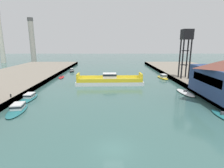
% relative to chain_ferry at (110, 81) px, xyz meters
% --- Properties ---
extents(ground_plane, '(400.00, 400.00, 0.00)m').
position_rel_chain_ferry_xyz_m(ground_plane, '(0.67, -34.48, -1.04)').
color(ground_plane, '#3D6660').
extents(chain_ferry, '(20.27, 6.50, 3.35)m').
position_rel_chain_ferry_xyz_m(chain_ferry, '(0.00, 0.00, 0.00)').
color(chain_ferry, silver).
rests_on(chain_ferry, ground).
extents(moored_boat_near_left, '(2.52, 7.59, 1.27)m').
position_rel_chain_ferry_xyz_m(moored_boat_near_left, '(-17.97, -15.04, -0.57)').
color(moored_boat_near_left, '#237075').
rests_on(moored_boat_near_left, ground).
extents(moored_boat_near_right, '(2.49, 5.86, 0.85)m').
position_rel_chain_ferry_xyz_m(moored_boat_near_right, '(-17.66, 10.57, -0.85)').
color(moored_boat_near_right, red).
rests_on(moored_boat_near_right, ground).
extents(moored_boat_mid_left, '(3.89, 8.17, 1.31)m').
position_rel_chain_ferry_xyz_m(moored_boat_mid_left, '(-16.94, -22.09, -0.55)').
color(moored_boat_mid_left, '#237075').
rests_on(moored_boat_mid_left, ground).
extents(moored_boat_mid_right, '(1.76, 5.89, 0.93)m').
position_rel_chain_ferry_xyz_m(moored_boat_mid_right, '(19.34, -25.15, -0.82)').
color(moored_boat_mid_right, '#237075').
rests_on(moored_boat_mid_right, ground).
extents(moored_boat_far_left, '(1.99, 4.98, 1.46)m').
position_rel_chain_ferry_xyz_m(moored_boat_far_left, '(-16.71, 24.26, -0.50)').
color(moored_boat_far_left, black).
rests_on(moored_boat_far_left, ground).
extents(moored_boat_far_right, '(3.39, 7.80, 1.57)m').
position_rel_chain_ferry_xyz_m(moored_boat_far_right, '(19.04, 8.97, -0.45)').
color(moored_boat_far_right, yellow).
rests_on(moored_boat_far_right, ground).
extents(moored_boat_upstream_a, '(3.16, 7.90, 1.07)m').
position_rel_chain_ferry_xyz_m(moored_boat_upstream_a, '(18.85, -10.96, -0.75)').
color(moored_boat_upstream_a, white).
rests_on(moored_boat_upstream_a, ground).
extents(crane_tower, '(3.08, 3.08, 15.23)m').
position_rel_chain_ferry_xyz_m(crane_tower, '(23.91, 3.36, 12.01)').
color(crane_tower, black).
rests_on(crane_tower, quay_right).
extents(bollard_left_far, '(0.32, 0.32, 0.71)m').
position_rel_chain_ferry_xyz_m(bollard_left_far, '(-20.51, -17.60, 0.62)').
color(bollard_left_far, black).
rests_on(bollard_left_far, quay_left).
extents(bollard_right_far, '(0.32, 0.32, 0.71)m').
position_rel_chain_ferry_xyz_m(bollard_right_far, '(21.85, -18.30, 0.62)').
color(bollard_right_far, black).
rests_on(bollard_right_far, quay_right).
extents(smokestack_distant_a, '(3.49, 3.49, 28.18)m').
position_rel_chain_ferry_xyz_m(smokestack_distant_a, '(-50.88, 66.25, 14.05)').
color(smokestack_distant_a, '#9E998E').
rests_on(smokestack_distant_a, ground).
extents(smokestack_distant_b, '(3.05, 3.05, 31.37)m').
position_rel_chain_ferry_xyz_m(smokestack_distant_b, '(-68.33, 61.47, 15.66)').
color(smokestack_distant_b, beige).
rests_on(smokestack_distant_b, ground).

